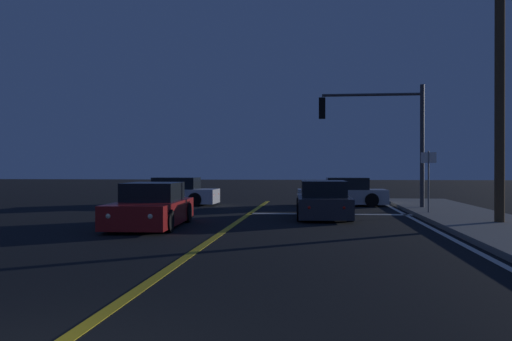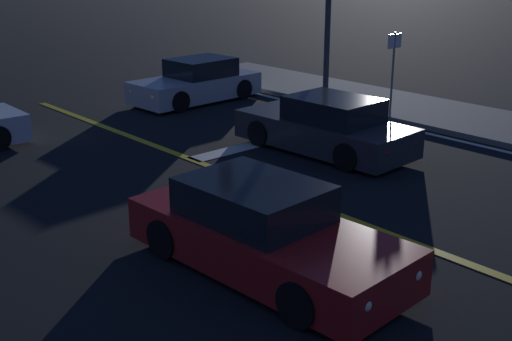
{
  "view_description": "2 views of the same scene",
  "coord_description": "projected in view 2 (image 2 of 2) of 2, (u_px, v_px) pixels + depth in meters",
  "views": [
    {
      "loc": [
        2.58,
        -4.38,
        1.79
      ],
      "look_at": [
        0.54,
        14.13,
        1.71
      ],
      "focal_mm": 38.12,
      "sensor_mm": 36.0,
      "label": 1
    },
    {
      "loc": [
        -8.6,
        5.12,
        4.64
      ],
      "look_at": [
        -0.97,
        13.59,
        0.79
      ],
      "focal_mm": 46.21,
      "sensor_mm": 36.0,
      "label": 2
    }
  ],
  "objects": [
    {
      "name": "car_distant_tail_charcoal",
      "position": [
        326.0,
        127.0,
        15.73
      ],
      "size": [
        2.03,
        4.5,
        1.34
      ],
      "rotation": [
        0.0,
        0.0,
        0.04
      ],
      "color": "#2D2D33",
      "rests_on": "ground"
    },
    {
      "name": "street_sign_corner",
      "position": [
        393.0,
        61.0,
        18.6
      ],
      "size": [
        0.56,
        0.06,
        2.43
      ],
      "color": "slate",
      "rests_on": "ground"
    },
    {
      "name": "stop_bar",
      "position": [
        289.0,
        136.0,
        17.17
      ],
      "size": [
        6.25,
        0.5,
        0.01
      ],
      "primitive_type": "cube",
      "color": "silver",
      "rests_on": "ground"
    },
    {
      "name": "car_lead_oncoming_silver",
      "position": [
        197.0,
        83.0,
        20.94
      ],
      "size": [
        4.27,
        2.01,
        1.34
      ],
      "rotation": [
        0.0,
        0.0,
        1.61
      ],
      "color": "#B2B5BA",
      "rests_on": "ground"
    },
    {
      "name": "lane_line_center",
      "position": [
        503.0,
        277.0,
        9.79
      ],
      "size": [
        0.2,
        31.19,
        0.01
      ],
      "primitive_type": "cube",
      "color": "gold",
      "rests_on": "ground"
    },
    {
      "name": "car_side_waiting_red",
      "position": [
        263.0,
        232.0,
        9.91
      ],
      "size": [
        2.09,
        4.66,
        1.34
      ],
      "rotation": [
        0.0,
        0.0,
        3.19
      ],
      "color": "maroon",
      "rests_on": "ground"
    }
  ]
}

